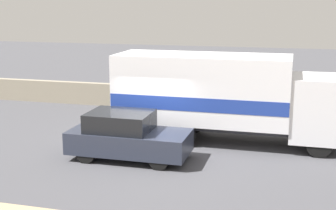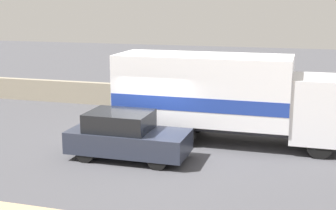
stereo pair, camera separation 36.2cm
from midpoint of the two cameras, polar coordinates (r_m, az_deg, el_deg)
ground_plane at (r=15.76m, az=-3.93°, el=-6.37°), size 80.00×80.00×0.00m
stone_wall_backdrop at (r=22.27m, az=2.05°, el=0.74°), size 60.00×0.35×1.11m
box_truck at (r=17.15m, az=6.03°, el=1.25°), size 8.35×2.40×3.21m
car_hatchback at (r=15.45m, az=-5.69°, el=-3.80°), size 3.94×1.74×1.57m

